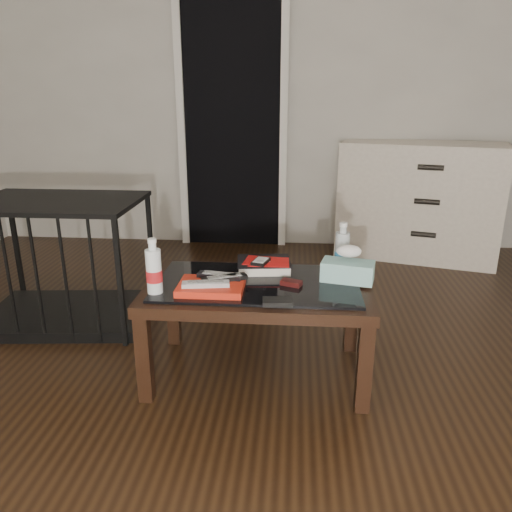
{
  "coord_description": "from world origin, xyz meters",
  "views": [
    {
      "loc": [
        0.13,
        -1.71,
        1.28
      ],
      "look_at": [
        -0.05,
        0.47,
        0.55
      ],
      "focal_mm": 35.0,
      "sensor_mm": 36.0,
      "label": 1
    }
  ],
  "objects": [
    {
      "name": "water_bottle_right",
      "position": [
        0.35,
        0.54,
        0.58
      ],
      "size": [
        0.08,
        0.08,
        0.24
      ],
      "primitive_type": "cylinder",
      "rotation": [
        0.0,
        0.0,
        -0.27
      ],
      "color": "#B3BCBF",
      "rests_on": "coffee_table"
    },
    {
      "name": "magazines",
      "position": [
        -0.22,
        0.26,
        0.48
      ],
      "size": [
        0.28,
        0.21,
        0.03
      ],
      "primitive_type": "cube",
      "rotation": [
        0.0,
        0.0,
        0.0
      ],
      "color": "red",
      "rests_on": "coffee_table"
    },
    {
      "name": "wallet",
      "position": [
        0.07,
        0.13,
        0.47
      ],
      "size": [
        0.13,
        0.08,
        0.02
      ],
      "primitive_type": "cube",
      "rotation": [
        0.0,
        0.0,
        0.08
      ],
      "color": "black",
      "rests_on": "coffee_table"
    },
    {
      "name": "remote_black_back",
      "position": [
        -0.19,
        0.33,
        0.5
      ],
      "size": [
        0.21,
        0.08,
        0.02
      ],
      "primitive_type": "cube",
      "rotation": [
        0.0,
        0.0,
        -0.17
      ],
      "color": "black",
      "rests_on": "magazines"
    },
    {
      "name": "pet_crate",
      "position": [
        -1.17,
        0.85,
        0.23
      ],
      "size": [
        0.95,
        0.68,
        0.71
      ],
      "rotation": [
        0.0,
        0.0,
        0.09
      ],
      "color": "black",
      "rests_on": "ground"
    },
    {
      "name": "ground",
      "position": [
        0.0,
        0.0,
        0.0
      ],
      "size": [
        5.0,
        5.0,
        0.0
      ],
      "primitive_type": "plane",
      "color": "black",
      "rests_on": "ground"
    },
    {
      "name": "tissue_box",
      "position": [
        0.37,
        0.42,
        0.51
      ],
      "size": [
        0.25,
        0.17,
        0.09
      ],
      "primitive_type": "cube",
      "rotation": [
        0.0,
        0.0,
        -0.23
      ],
      "color": "teal",
      "rests_on": "coffee_table"
    },
    {
      "name": "ipod",
      "position": [
        -0.02,
        0.48,
        0.52
      ],
      "size": [
        0.09,
        0.12,
        0.02
      ],
      "primitive_type": "cube",
      "rotation": [
        0.0,
        0.0,
        -0.27
      ],
      "color": "black",
      "rests_on": "dvd_mailers"
    },
    {
      "name": "textbook",
      "position": [
        -0.01,
        0.53,
        0.48
      ],
      "size": [
        0.27,
        0.23,
        0.05
      ],
      "primitive_type": "cube",
      "rotation": [
        0.0,
        0.0,
        0.12
      ],
      "color": "black",
      "rests_on": "coffee_table"
    },
    {
      "name": "dvd_mailers",
      "position": [
        -0.01,
        0.52,
        0.51
      ],
      "size": [
        0.21,
        0.16,
        0.01
      ],
      "primitive_type": "cube",
      "rotation": [
        0.0,
        0.0,
        -0.13
      ],
      "color": "#B70D0C",
      "rests_on": "textbook"
    },
    {
      "name": "flip_phone",
      "position": [
        0.12,
        0.34,
        0.47
      ],
      "size": [
        0.1,
        0.08,
        0.02
      ],
      "primitive_type": "cube",
      "rotation": [
        0.0,
        0.0,
        -0.38
      ],
      "color": "black",
      "rests_on": "coffee_table"
    },
    {
      "name": "dresser",
      "position": [
        1.09,
        2.23,
        0.45
      ],
      "size": [
        1.29,
        0.8,
        0.9
      ],
      "rotation": [
        0.0,
        0.0,
        -0.27
      ],
      "color": "silver",
      "rests_on": "ground"
    },
    {
      "name": "water_bottle_left",
      "position": [
        -0.45,
        0.21,
        0.58
      ],
      "size": [
        0.08,
        0.08,
        0.24
      ],
      "primitive_type": "cylinder",
      "rotation": [
        0.0,
        0.0,
        -0.31
      ],
      "color": "white",
      "rests_on": "coffee_table"
    },
    {
      "name": "remote_black_front",
      "position": [
        -0.17,
        0.3,
        0.5
      ],
      "size": [
        0.2,
        0.13,
        0.02
      ],
      "primitive_type": "cube",
      "rotation": [
        0.0,
        0.0,
        0.43
      ],
      "color": "black",
      "rests_on": "magazines"
    },
    {
      "name": "doorway",
      "position": [
        -0.4,
        2.47,
        1.02
      ],
      "size": [
        0.9,
        0.08,
        2.07
      ],
      "color": "black",
      "rests_on": "ground"
    },
    {
      "name": "remote_silver",
      "position": [
        -0.24,
        0.23,
        0.5
      ],
      "size": [
        0.21,
        0.08,
        0.02
      ],
      "primitive_type": "cube",
      "rotation": [
        0.0,
        0.0,
        0.15
      ],
      "color": "#AEAEB3",
      "rests_on": "magazines"
    },
    {
      "name": "coffee_table",
      "position": [
        -0.03,
        0.37,
        0.4
      ],
      "size": [
        1.0,
        0.6,
        0.46
      ],
      "color": "black",
      "rests_on": "ground"
    }
  ]
}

